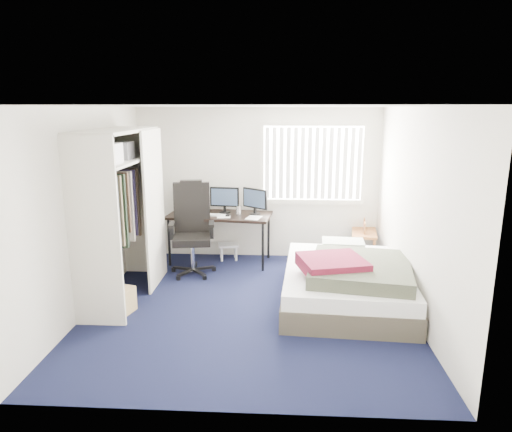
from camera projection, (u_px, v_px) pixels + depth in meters
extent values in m
plane|color=black|center=(249.00, 306.00, 5.85)|extent=(4.20, 4.20, 0.00)
plane|color=silver|center=(258.00, 184.00, 7.60)|extent=(4.00, 0.00, 4.00)
plane|color=silver|center=(229.00, 271.00, 3.52)|extent=(4.00, 0.00, 4.00)
plane|color=silver|center=(89.00, 209.00, 5.67)|extent=(0.00, 4.20, 4.20)
plane|color=silver|center=(415.00, 213.00, 5.45)|extent=(0.00, 4.20, 4.20)
plane|color=white|center=(248.00, 106.00, 5.27)|extent=(4.20, 4.20, 0.00)
cube|color=white|center=(313.00, 163.00, 7.45)|extent=(1.60, 0.02, 1.20)
cube|color=beige|center=(314.00, 124.00, 7.27)|extent=(1.72, 0.06, 0.06)
cube|color=beige|center=(312.00, 201.00, 7.57)|extent=(1.72, 0.06, 0.06)
cube|color=white|center=(313.00, 164.00, 7.39)|extent=(1.60, 0.04, 1.16)
cube|color=beige|center=(94.00, 234.00, 5.10)|extent=(0.60, 0.04, 2.20)
cube|color=beige|center=(142.00, 202.00, 6.85)|extent=(0.60, 0.04, 2.20)
cube|color=beige|center=(115.00, 131.00, 5.72)|extent=(0.60, 1.80, 0.04)
cube|color=beige|center=(117.00, 161.00, 5.81)|extent=(0.56, 1.74, 0.03)
cylinder|color=silver|center=(118.00, 170.00, 5.84)|extent=(0.03, 1.72, 0.03)
cube|color=#26262B|center=(118.00, 206.00, 5.84)|extent=(0.38, 1.10, 0.90)
cube|color=beige|center=(155.00, 209.00, 6.40)|extent=(0.03, 0.90, 2.20)
cube|color=white|center=(103.00, 154.00, 5.34)|extent=(0.38, 0.30, 0.24)
cube|color=gray|center=(118.00, 151.00, 5.83)|extent=(0.34, 0.28, 0.22)
cube|color=black|center=(220.00, 215.00, 7.38)|extent=(1.71, 0.94, 0.04)
cylinder|color=black|center=(169.00, 243.00, 7.28)|extent=(0.04, 0.04, 0.77)
cylinder|color=black|center=(182.00, 232.00, 7.90)|extent=(0.04, 0.04, 0.77)
cylinder|color=black|center=(263.00, 247.00, 7.04)|extent=(0.04, 0.04, 0.77)
cylinder|color=black|center=(269.00, 236.00, 7.66)|extent=(0.04, 0.04, 0.77)
cube|color=white|center=(190.00, 195.00, 7.52)|extent=(0.50, 0.08, 0.36)
cube|color=white|center=(190.00, 195.00, 7.52)|extent=(0.45, 0.06, 0.31)
cube|color=black|center=(225.00, 197.00, 7.43)|extent=(0.48, 0.08, 0.32)
cube|color=#1E2838|center=(225.00, 197.00, 7.43)|extent=(0.43, 0.05, 0.27)
cube|color=black|center=(255.00, 198.00, 7.31)|extent=(0.48, 0.08, 0.32)
cube|color=#1E2838|center=(255.00, 198.00, 7.31)|extent=(0.43, 0.05, 0.27)
cube|color=white|center=(208.00, 215.00, 7.29)|extent=(0.41, 0.18, 0.02)
cube|color=black|center=(228.00, 215.00, 7.24)|extent=(0.07, 0.11, 0.02)
cylinder|color=silver|center=(239.00, 211.00, 7.25)|extent=(0.08, 0.08, 0.16)
cube|color=white|center=(220.00, 214.00, 7.37)|extent=(0.33, 0.31, 0.00)
cube|color=black|center=(193.00, 269.00, 7.00)|extent=(0.75, 0.75, 0.13)
cylinder|color=silver|center=(193.00, 255.00, 6.94)|extent=(0.07, 0.07, 0.44)
cube|color=black|center=(192.00, 239.00, 6.88)|extent=(0.63, 0.63, 0.11)
cube|color=black|center=(192.00, 207.00, 7.03)|extent=(0.56, 0.19, 0.77)
cube|color=black|center=(191.00, 186.00, 6.95)|extent=(0.35, 0.18, 0.18)
cube|color=black|center=(172.00, 225.00, 6.80)|extent=(0.12, 0.32, 0.04)
cube|color=black|center=(211.00, 224.00, 6.86)|extent=(0.12, 0.32, 0.04)
cube|color=white|center=(228.00, 245.00, 7.61)|extent=(0.37, 0.32, 0.03)
cylinder|color=white|center=(222.00, 254.00, 7.54)|extent=(0.04, 0.04, 0.24)
cylinder|color=white|center=(221.00, 251.00, 7.71)|extent=(0.04, 0.04, 0.24)
cylinder|color=white|center=(236.00, 254.00, 7.57)|extent=(0.04, 0.04, 0.24)
cylinder|color=white|center=(235.00, 251.00, 7.74)|extent=(0.04, 0.04, 0.24)
cube|color=brown|center=(364.00, 232.00, 7.43)|extent=(0.49, 0.82, 0.04)
cube|color=brown|center=(354.00, 253.00, 7.19)|extent=(0.05, 0.05, 0.49)
cube|color=brown|center=(354.00, 241.00, 7.85)|extent=(0.05, 0.05, 0.49)
cube|color=brown|center=(374.00, 254.00, 7.13)|extent=(0.05, 0.05, 0.49)
cube|color=brown|center=(372.00, 242.00, 7.79)|extent=(0.05, 0.05, 0.49)
cube|color=brown|center=(365.00, 228.00, 7.24)|extent=(0.04, 0.14, 0.18)
cube|color=brown|center=(364.00, 224.00, 7.52)|extent=(0.04, 0.14, 0.18)
cube|color=#413A2E|center=(345.00, 291.00, 6.00)|extent=(1.73, 2.22, 0.28)
cube|color=white|center=(346.00, 275.00, 5.95)|extent=(1.69, 2.18, 0.19)
cube|color=#A9B0A2|center=(343.00, 245.00, 6.66)|extent=(0.63, 0.44, 0.14)
cube|color=#3A3D2E|center=(360.00, 269.00, 5.65)|extent=(1.40, 1.50, 0.18)
cube|color=#540E1B|center=(332.00, 264.00, 5.57)|extent=(0.90, 0.86, 0.16)
cube|color=tan|center=(115.00, 300.00, 5.66)|extent=(0.48, 0.41, 0.31)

